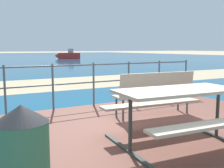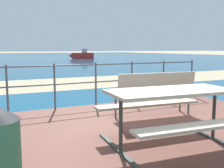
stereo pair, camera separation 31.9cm
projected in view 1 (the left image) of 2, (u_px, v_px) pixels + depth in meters
The scene contains 7 objects.
ground_plane at pixel (161, 138), 4.23m from camera, with size 240.00×240.00×0.00m, color tan.
patio_paving at pixel (161, 136), 4.23m from camera, with size 6.40×5.20×0.06m, color brown.
beach_strip at pixel (42, 85), 10.43m from camera, with size 54.00×3.79×0.01m, color tan.
picnic_table at pixel (178, 102), 3.70m from camera, with size 1.87×1.70×0.80m.
park_bench at pixel (155, 90), 5.29m from camera, with size 1.69×0.57×0.89m.
railing_fence at pixel (94, 79), 6.27m from camera, with size 5.94×0.04×1.03m.
boat_mid at pixel (68, 55), 36.63m from camera, with size 3.55×2.07×1.37m.
Camera 1 is at (-2.68, -3.18, 1.41)m, focal length 42.72 mm.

